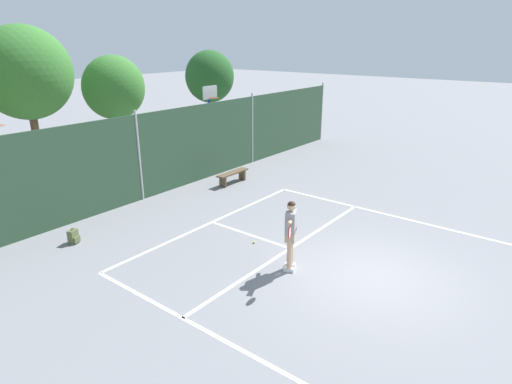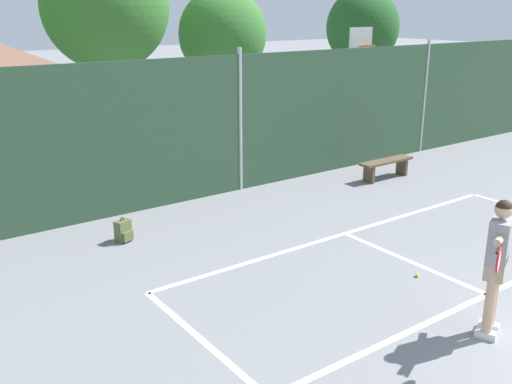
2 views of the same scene
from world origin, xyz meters
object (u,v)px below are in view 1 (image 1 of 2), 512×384
tennis_ball (254,242)px  courtside_bench (233,175)px  tennis_player (291,230)px  basketball_hoop (210,113)px  backpack_olive (74,237)px

tennis_ball → courtside_bench: size_ratio=0.04×
tennis_player → courtside_bench: size_ratio=1.16×
basketball_hoop → tennis_player: bearing=-126.2°
tennis_player → tennis_ball: 2.06m
basketball_hoop → courtside_bench: bearing=-123.5°
tennis_ball → backpack_olive: size_ratio=0.14×
courtside_bench → tennis_player: bearing=-127.6°
basketball_hoop → backpack_olive: bearing=-160.8°
courtside_bench → basketball_hoop: bearing=56.5°
basketball_hoop → tennis_player: (-6.56, -8.96, -1.20)m
backpack_olive → courtside_bench: courtside_bench is taller
basketball_hoop → tennis_player: basketball_hoop is taller
tennis_player → tennis_ball: bearing=69.5°
basketball_hoop → backpack_olive: size_ratio=7.67×
basketball_hoop → courtside_bench: (-2.11, -3.19, -1.95)m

